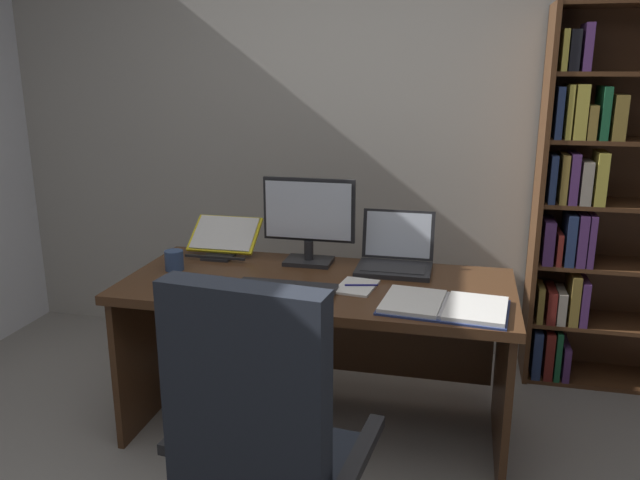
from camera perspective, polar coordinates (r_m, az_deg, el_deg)
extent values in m
cube|color=#B2ADA3|center=(3.64, 4.64, 11.83)|extent=(4.97, 0.12, 2.81)
cube|color=#4C2D19|center=(2.77, -0.27, -4.15)|extent=(1.68, 0.76, 0.04)
cube|color=#4C2D19|center=(3.17, -14.76, -9.08)|extent=(0.03, 0.70, 0.68)
cube|color=#4C2D19|center=(2.85, 16.08, -12.07)|extent=(0.03, 0.70, 0.68)
cube|color=#4C2D19|center=(3.21, 1.20, -7.60)|extent=(1.56, 0.03, 0.48)
cube|color=#4C2D19|center=(3.44, 18.98, 3.36)|extent=(0.02, 0.32, 1.92)
cube|color=#4C2D19|center=(3.67, 25.80, 3.35)|extent=(0.93, 0.01, 1.92)
cube|color=#4C2D19|center=(3.82, 24.61, -11.17)|extent=(0.88, 0.30, 0.02)
cube|color=navy|center=(3.67, 18.78, -9.18)|extent=(0.04, 0.25, 0.26)
cube|color=maroon|center=(3.65, 19.79, -9.44)|extent=(0.04, 0.18, 0.26)
cube|color=#195633|center=(3.67, 20.46, -9.29)|extent=(0.03, 0.22, 0.27)
cube|color=#512D66|center=(3.70, 21.07, -9.82)|extent=(0.03, 0.24, 0.19)
cube|color=#4C2D19|center=(3.70, 25.16, -6.76)|extent=(0.88, 0.30, 0.02)
cube|color=olive|center=(3.53, 19.11, -5.25)|extent=(0.03, 0.18, 0.19)
cube|color=maroon|center=(3.57, 19.94, -5.28)|extent=(0.04, 0.23, 0.17)
cube|color=gray|center=(3.56, 20.75, -5.43)|extent=(0.04, 0.20, 0.17)
cube|color=olive|center=(3.58, 21.71, -4.63)|extent=(0.05, 0.25, 0.26)
cube|color=#512D66|center=(3.58, 22.47, -4.95)|extent=(0.04, 0.23, 0.23)
cube|color=#4C2D19|center=(3.60, 25.72, -2.07)|extent=(0.88, 0.30, 0.02)
cube|color=#512D66|center=(3.45, 19.74, -0.01)|extent=(0.05, 0.21, 0.22)
cube|color=maroon|center=(3.46, 20.58, -0.58)|extent=(0.03, 0.19, 0.16)
cube|color=navy|center=(3.47, 21.42, 0.25)|extent=(0.04, 0.23, 0.26)
cube|color=#512D66|center=(3.48, 22.29, 0.23)|extent=(0.04, 0.23, 0.27)
cube|color=#512D66|center=(3.49, 22.98, 0.20)|extent=(0.03, 0.24, 0.27)
cube|color=#4C2D19|center=(3.52, 26.31, 2.84)|extent=(0.88, 0.30, 0.02)
cube|color=navy|center=(3.38, 20.07, 5.28)|extent=(0.03, 0.19, 0.24)
cube|color=olive|center=(3.39, 20.93, 5.27)|extent=(0.03, 0.21, 0.24)
cube|color=#512D66|center=(3.39, 21.72, 5.24)|extent=(0.04, 0.19, 0.25)
cube|color=gray|center=(3.40, 22.66, 4.87)|extent=(0.05, 0.19, 0.21)
cube|color=gold|center=(3.41, 23.77, 5.16)|extent=(0.05, 0.19, 0.26)
cube|color=navy|center=(3.36, 20.54, 10.72)|extent=(0.03, 0.24, 0.25)
cube|color=gold|center=(3.37, 21.32, 10.73)|extent=(0.03, 0.23, 0.26)
cube|color=gold|center=(3.36, 22.23, 10.65)|extent=(0.06, 0.20, 0.26)
cube|color=olive|center=(3.39, 23.01, 9.79)|extent=(0.04, 0.25, 0.16)
cube|color=#195633|center=(3.39, 24.01, 10.42)|extent=(0.04, 0.23, 0.25)
cube|color=olive|center=(3.38, 25.13, 9.97)|extent=(0.06, 0.18, 0.21)
cube|color=gold|center=(3.34, 20.99, 15.61)|extent=(0.03, 0.21, 0.19)
cube|color=black|center=(3.36, 21.70, 15.51)|extent=(0.05, 0.24, 0.19)
cube|color=#512D66|center=(3.35, 22.77, 15.66)|extent=(0.04, 0.19, 0.22)
cube|color=#232833|center=(2.15, -3.95, -19.88)|extent=(0.55, 0.53, 0.07)
cube|color=#232833|center=(1.81, -6.73, -13.88)|extent=(0.48, 0.15, 0.65)
cube|color=#232326|center=(2.19, -11.00, -15.51)|extent=(0.09, 0.39, 0.04)
cube|color=#232326|center=(2.00, 3.77, -18.50)|extent=(0.09, 0.39, 0.04)
cube|color=#232326|center=(3.01, -1.02, -1.92)|extent=(0.22, 0.16, 0.02)
cylinder|color=#232326|center=(2.99, -1.02, -0.91)|extent=(0.04, 0.04, 0.09)
cube|color=#232326|center=(2.95, -1.00, 2.74)|extent=(0.44, 0.02, 0.30)
cube|color=silver|center=(2.93, -1.09, 2.66)|extent=(0.41, 0.00, 0.27)
cube|color=#232326|center=(2.90, 6.65, -2.65)|extent=(0.34, 0.24, 0.02)
cube|color=#2D2D30|center=(2.88, 6.62, -2.53)|extent=(0.29, 0.13, 0.00)
cube|color=#232326|center=(3.01, 7.04, 0.49)|extent=(0.34, 0.05, 0.23)
cube|color=silver|center=(3.00, 7.04, 0.48)|extent=(0.30, 0.04, 0.21)
cube|color=#232326|center=(2.64, -3.11, -4.38)|extent=(0.42, 0.15, 0.02)
ellipsoid|color=#232326|center=(2.73, -9.18, -3.70)|extent=(0.06, 0.10, 0.04)
cube|color=#232326|center=(3.13, -9.12, -1.52)|extent=(0.14, 0.12, 0.01)
cube|color=#232326|center=(3.08, -9.44, -1.54)|extent=(0.30, 0.01, 0.01)
cube|color=yellow|center=(3.19, -8.53, 0.51)|extent=(0.34, 0.20, 0.14)
cube|color=white|center=(3.18, -8.57, 0.63)|extent=(0.31, 0.18, 0.13)
cube|color=navy|center=(2.52, 8.33, -5.71)|extent=(0.27, 0.33, 0.01)
cube|color=navy|center=(2.49, 13.83, -6.24)|extent=(0.27, 0.33, 0.01)
cube|color=white|center=(2.52, 8.34, -5.45)|extent=(0.25, 0.31, 0.02)
cube|color=white|center=(2.49, 13.85, -5.98)|extent=(0.25, 0.31, 0.02)
cylinder|color=#B7B7BC|center=(2.50, 11.07, -5.81)|extent=(0.05, 0.28, 0.02)
cube|color=white|center=(2.69, 3.31, -4.21)|extent=(0.18, 0.23, 0.01)
cylinder|color=navy|center=(2.68, 3.74, -4.06)|extent=(0.14, 0.04, 0.01)
cylinder|color=#334C7A|center=(2.98, -12.97, -1.79)|extent=(0.09, 0.09, 0.09)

